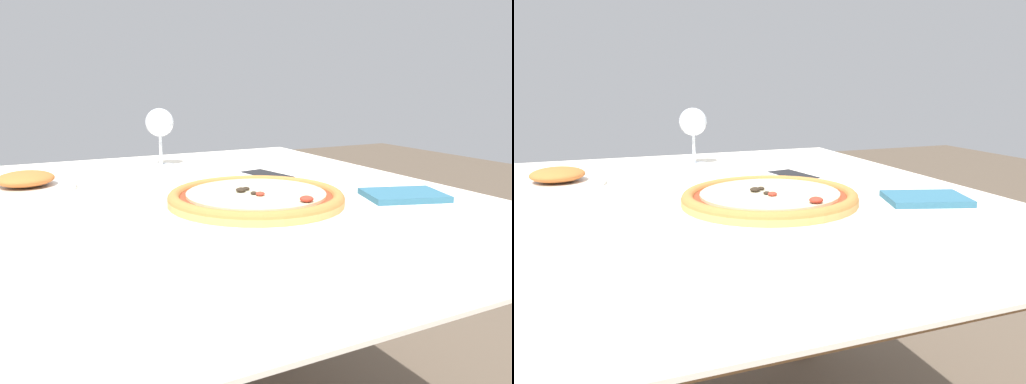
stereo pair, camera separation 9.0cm
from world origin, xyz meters
The scene contains 6 objects.
dining_table centered at (0.00, 0.00, 0.64)m, with size 1.32×1.19×0.71m.
pizza_plate centered at (0.19, -0.13, 0.73)m, with size 0.34×0.34×0.04m.
wine_glass_far_left centered at (0.17, 0.39, 0.82)m, with size 0.07×0.07×0.16m.
cell_phone centered at (0.34, 0.11, 0.71)m, with size 0.09×0.15×0.01m.
side_plate centered at (-0.17, 0.22, 0.72)m, with size 0.20×0.20×0.04m.
napkin_folded centered at (0.49, -0.19, 0.71)m, with size 0.18×0.15×0.01m.
Camera 2 is at (-0.12, -0.95, 0.93)m, focal length 35.00 mm.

